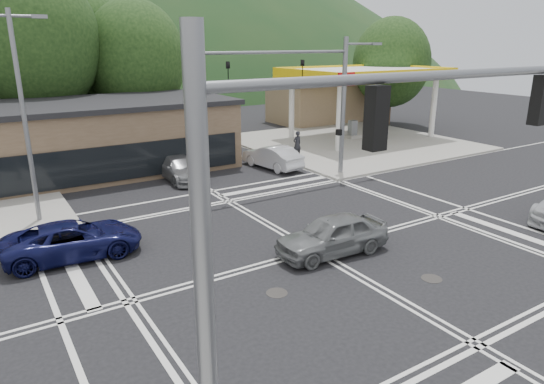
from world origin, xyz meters
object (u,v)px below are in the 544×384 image
car_blue_west (73,240)px  car_grey_center (332,235)px  car_queue_a (272,157)px  car_northbound (180,168)px  car_queue_b (180,141)px  pedestrian (297,144)px

car_blue_west → car_grey_center: 9.68m
car_queue_a → car_northbound: size_ratio=0.94×
car_queue_b → car_grey_center: bearing=92.7°
car_grey_center → car_northbound: bearing=-172.7°
car_grey_center → car_queue_b: 20.04m
car_queue_a → car_queue_b: size_ratio=0.97×
car_blue_west → car_northbound: car_blue_west is taller
car_blue_west → car_queue_b: (10.32, 15.02, 0.09)m
car_queue_a → pedestrian: (2.77, 1.17, 0.31)m
car_blue_west → car_queue_a: car_queue_a is taller
car_blue_west → car_grey_center: size_ratio=1.10×
car_grey_center → car_queue_b: size_ratio=0.98×
car_blue_west → car_queue_a: size_ratio=1.11×
pedestrian → car_queue_b: bearing=-53.3°
car_northbound → car_queue_a: bearing=-5.4°
car_queue_b → pedestrian: size_ratio=2.56×
car_grey_center → pedestrian: (7.84, 13.43, 0.28)m
car_grey_center → car_queue_b: car_queue_b is taller
car_queue_a → car_northbound: 6.03m
car_queue_b → car_northbound: car_queue_b is taller
car_northbound → pedestrian: 8.79m
pedestrian → car_queue_a: bearing=17.6°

